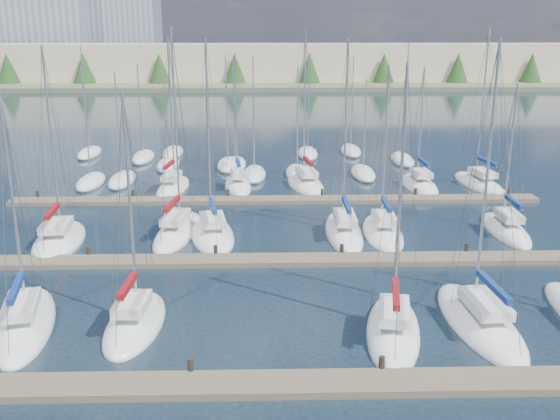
{
  "coord_description": "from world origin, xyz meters",
  "views": [
    {
      "loc": [
        -0.84,
        -20.23,
        14.11
      ],
      "look_at": [
        0.0,
        14.0,
        4.0
      ],
      "focal_mm": 40.0,
      "sensor_mm": 36.0,
      "label": 1
    }
  ],
  "objects_px": {
    "sailboat_l": "(383,232)",
    "sailboat_b": "(25,324)",
    "sailboat_r": "(479,184)",
    "sailboat_h": "(59,240)",
    "sailboat_j": "(212,234)",
    "sailboat_i": "(178,231)",
    "sailboat_m": "(506,230)",
    "sailboat_q": "(419,185)",
    "sailboat_o": "(238,186)",
    "sailboat_k": "(344,231)",
    "sailboat_c": "(135,323)",
    "sailboat_d": "(393,330)",
    "sailboat_e": "(480,321)",
    "sailboat_p": "(306,184)",
    "sailboat_n": "(173,187)"
  },
  "relations": [
    {
      "from": "sailboat_j",
      "to": "sailboat_c",
      "type": "bearing_deg",
      "value": -110.51
    },
    {
      "from": "sailboat_j",
      "to": "sailboat_k",
      "type": "relative_size",
      "value": 1.0
    },
    {
      "from": "sailboat_c",
      "to": "sailboat_m",
      "type": "bearing_deg",
      "value": 33.08
    },
    {
      "from": "sailboat_k",
      "to": "sailboat_q",
      "type": "bearing_deg",
      "value": 58.48
    },
    {
      "from": "sailboat_j",
      "to": "sailboat_k",
      "type": "height_order",
      "value": "sailboat_k"
    },
    {
      "from": "sailboat_b",
      "to": "sailboat_m",
      "type": "xyz_separation_m",
      "value": [
        28.91,
        13.94,
        0.01
      ]
    },
    {
      "from": "sailboat_j",
      "to": "sailboat_o",
      "type": "relative_size",
      "value": 1.13
    },
    {
      "from": "sailboat_c",
      "to": "sailboat_q",
      "type": "bearing_deg",
      "value": 55.32
    },
    {
      "from": "sailboat_q",
      "to": "sailboat_o",
      "type": "height_order",
      "value": "sailboat_o"
    },
    {
      "from": "sailboat_d",
      "to": "sailboat_r",
      "type": "relative_size",
      "value": 0.9
    },
    {
      "from": "sailboat_o",
      "to": "sailboat_r",
      "type": "xyz_separation_m",
      "value": [
        22.2,
        0.27,
        -0.01
      ]
    },
    {
      "from": "sailboat_d",
      "to": "sailboat_m",
      "type": "xyz_separation_m",
      "value": [
        11.07,
        15.04,
        -0.01
      ]
    },
    {
      "from": "sailboat_m",
      "to": "sailboat_l",
      "type": "bearing_deg",
      "value": -175.97
    },
    {
      "from": "sailboat_j",
      "to": "sailboat_b",
      "type": "relative_size",
      "value": 1.17
    },
    {
      "from": "sailboat_q",
      "to": "sailboat_j",
      "type": "bearing_deg",
      "value": -144.84
    },
    {
      "from": "sailboat_b",
      "to": "sailboat_l",
      "type": "bearing_deg",
      "value": 22.04
    },
    {
      "from": "sailboat_d",
      "to": "sailboat_k",
      "type": "distance_m",
      "value": 14.92
    },
    {
      "from": "sailboat_j",
      "to": "sailboat_m",
      "type": "distance_m",
      "value": 20.86
    },
    {
      "from": "sailboat_q",
      "to": "sailboat_d",
      "type": "xyz_separation_m",
      "value": [
        -8.03,
        -28.24,
        0.01
      ]
    },
    {
      "from": "sailboat_j",
      "to": "sailboat_i",
      "type": "height_order",
      "value": "sailboat_i"
    },
    {
      "from": "sailboat_o",
      "to": "sailboat_m",
      "type": "bearing_deg",
      "value": -40.15
    },
    {
      "from": "sailboat_e",
      "to": "sailboat_o",
      "type": "xyz_separation_m",
      "value": [
        -12.98,
        27.35,
        0.02
      ]
    },
    {
      "from": "sailboat_q",
      "to": "sailboat_c",
      "type": "bearing_deg",
      "value": -129.31
    },
    {
      "from": "sailboat_j",
      "to": "sailboat_o",
      "type": "distance_m",
      "value": 13.62
    },
    {
      "from": "sailboat_e",
      "to": "sailboat_i",
      "type": "relative_size",
      "value": 0.97
    },
    {
      "from": "sailboat_q",
      "to": "sailboat_h",
      "type": "height_order",
      "value": "sailboat_h"
    },
    {
      "from": "sailboat_d",
      "to": "sailboat_p",
      "type": "distance_m",
      "value": 29.01
    },
    {
      "from": "sailboat_d",
      "to": "sailboat_i",
      "type": "xyz_separation_m",
      "value": [
        -12.28,
        15.23,
        0.0
      ]
    },
    {
      "from": "sailboat_d",
      "to": "sailboat_p",
      "type": "height_order",
      "value": "sailboat_p"
    },
    {
      "from": "sailboat_l",
      "to": "sailboat_r",
      "type": "relative_size",
      "value": 0.84
    },
    {
      "from": "sailboat_k",
      "to": "sailboat_h",
      "type": "distance_m",
      "value": 19.6
    },
    {
      "from": "sailboat_o",
      "to": "sailboat_h",
      "type": "bearing_deg",
      "value": -134.67
    },
    {
      "from": "sailboat_o",
      "to": "sailboat_n",
      "type": "bearing_deg",
      "value": 177.79
    },
    {
      "from": "sailboat_l",
      "to": "sailboat_i",
      "type": "distance_m",
      "value": 14.48
    },
    {
      "from": "sailboat_e",
      "to": "sailboat_p",
      "type": "relative_size",
      "value": 0.99
    },
    {
      "from": "sailboat_r",
      "to": "sailboat_h",
      "type": "bearing_deg",
      "value": -163.54
    },
    {
      "from": "sailboat_e",
      "to": "sailboat_i",
      "type": "xyz_separation_m",
      "value": [
        -16.71,
        14.42,
        0.01
      ]
    },
    {
      "from": "sailboat_m",
      "to": "sailboat_r",
      "type": "xyz_separation_m",
      "value": [
        2.58,
        13.39,
        0.01
      ]
    },
    {
      "from": "sailboat_m",
      "to": "sailboat_i",
      "type": "distance_m",
      "value": 23.35
    },
    {
      "from": "sailboat_k",
      "to": "sailboat_o",
      "type": "height_order",
      "value": "sailboat_k"
    },
    {
      "from": "sailboat_p",
      "to": "sailboat_o",
      "type": "bearing_deg",
      "value": 178.87
    },
    {
      "from": "sailboat_l",
      "to": "sailboat_b",
      "type": "height_order",
      "value": "sailboat_l"
    },
    {
      "from": "sailboat_k",
      "to": "sailboat_n",
      "type": "distance_m",
      "value": 18.85
    },
    {
      "from": "sailboat_j",
      "to": "sailboat_d",
      "type": "xyz_separation_m",
      "value": [
        9.78,
        -14.59,
        0.01
      ]
    },
    {
      "from": "sailboat_k",
      "to": "sailboat_i",
      "type": "distance_m",
      "value": 11.75
    },
    {
      "from": "sailboat_h",
      "to": "sailboat_q",
      "type": "bearing_deg",
      "value": 22.83
    },
    {
      "from": "sailboat_k",
      "to": "sailboat_c",
      "type": "distance_m",
      "value": 18.31
    },
    {
      "from": "sailboat_o",
      "to": "sailboat_r",
      "type": "bearing_deg",
      "value": -5.68
    },
    {
      "from": "sailboat_k",
      "to": "sailboat_c",
      "type": "relative_size",
      "value": 1.17
    },
    {
      "from": "sailboat_l",
      "to": "sailboat_m",
      "type": "xyz_separation_m",
      "value": [
        8.88,
        0.37,
        0.0
      ]
    }
  ]
}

